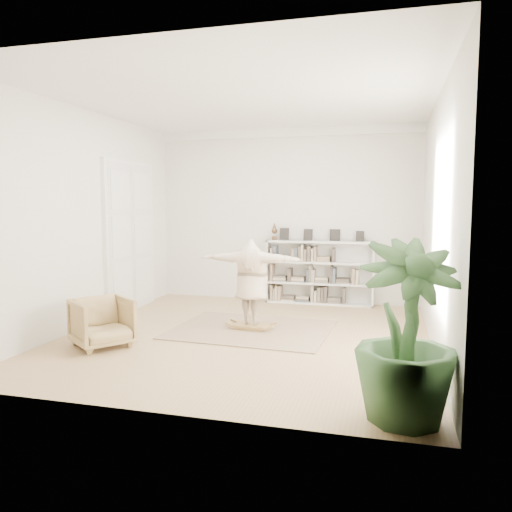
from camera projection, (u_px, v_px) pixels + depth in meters
The scene contains 9 objects.
floor at pixel (246, 336), 7.79m from camera, with size 6.00×6.00×0.00m, color #A28553.
room_shell at pixel (286, 133), 10.24m from camera, with size 6.00×6.00×6.00m.
doors at pixel (130, 238), 9.59m from camera, with size 0.09×1.78×2.92m.
bookshelf at pixel (319, 273), 10.23m from camera, with size 2.20×0.35×1.64m.
armchair at pixel (102, 322), 7.17m from camera, with size 0.75×0.78×0.71m, color tan.
rug at pixel (251, 329), 8.14m from camera, with size 2.50×2.00×0.02m, color tan.
rocker_board at pixel (251, 326), 8.13m from camera, with size 0.57×0.36×0.12m.
person at pixel (251, 280), 8.05m from camera, with size 1.71×0.47×1.39m, color beige.
houseplant at pixel (407, 332), 4.65m from camera, with size 0.97×0.97×1.73m, color #30552A.
Camera 1 is at (2.12, -7.31, 2.05)m, focal length 35.00 mm.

